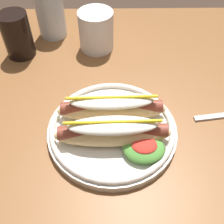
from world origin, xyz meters
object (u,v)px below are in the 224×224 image
Objects in this scene: hot_dog_plate at (113,126)px; soda_cup at (17,35)px; water_cup at (51,14)px; extra_cup at (96,31)px.

soda_cup is at bearing 131.40° from hot_dog_plate.
water_cup is at bearing 114.51° from hot_dog_plate.
water_cup reaches higher than hot_dog_plate.
soda_cup is 1.11× the size of extra_cup.
extra_cup is at bearing 97.66° from hot_dog_plate.
extra_cup is at bearing -27.88° from water_cup.
water_cup is 0.14m from extra_cup.
extra_cup is at bearing 7.72° from soda_cup.
water_cup reaches higher than soda_cup.
extra_cup is (-0.04, 0.29, 0.02)m from hot_dog_plate.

